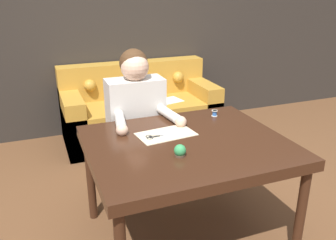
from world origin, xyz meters
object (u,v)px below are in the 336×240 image
at_px(dining_table, 187,151).
at_px(thread_spool, 215,113).
at_px(couch, 139,111).
at_px(scissors, 156,137).
at_px(pin_cushion, 180,151).
at_px(person, 136,124).

xyz_separation_m(dining_table, thread_spool, (0.38, 0.35, 0.09)).
xyz_separation_m(couch, scissors, (-0.38, -1.68, 0.43)).
xyz_separation_m(dining_table, couch, (0.22, 1.82, -0.35)).
height_order(dining_table, pin_cushion, pin_cushion).
distance_m(couch, thread_spool, 1.55).
height_order(dining_table, person, person).
height_order(scissors, pin_cushion, pin_cushion).
bearing_deg(pin_cushion, scissors, 96.48).
bearing_deg(couch, thread_spool, -83.84).
bearing_deg(scissors, pin_cushion, -83.52).
bearing_deg(person, scissors, -91.71).
bearing_deg(thread_spool, scissors, -158.45).
distance_m(thread_spool, pin_cushion, 0.73).
height_order(person, pin_cushion, person).
xyz_separation_m(dining_table, person, (-0.14, 0.66, -0.03)).
relative_size(dining_table, thread_spool, 27.70).
relative_size(dining_table, couch, 0.73).
bearing_deg(person, thread_spool, -30.60).
xyz_separation_m(person, thread_spool, (0.53, -0.31, 0.12)).
relative_size(couch, thread_spool, 37.77).
xyz_separation_m(dining_table, pin_cushion, (-0.12, -0.17, 0.10)).
height_order(person, scissors, person).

